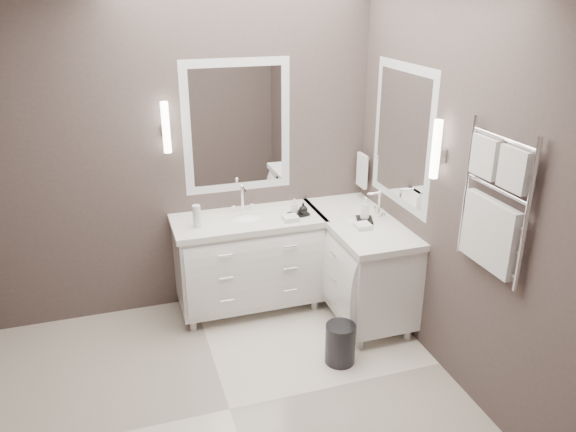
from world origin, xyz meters
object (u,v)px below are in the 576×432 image
object	(u,v)px
waste_bin	(340,344)
towel_ladder	(493,210)
vanity_back	(248,257)
vanity_right	(359,259)

from	to	relation	value
waste_bin	towel_ladder	bearing A→B (deg)	-45.33
vanity_back	towel_ladder	bearing A→B (deg)	-55.90
towel_ladder	waste_bin	distance (m)	1.54
vanity_back	waste_bin	size ratio (longest dim) A/B	3.95
towel_ladder	vanity_back	bearing A→B (deg)	124.10
vanity_back	towel_ladder	distance (m)	2.16
vanity_right	waste_bin	xyz separation A→B (m)	(-0.43, -0.64, -0.33)
towel_ladder	waste_bin	world-z (taller)	towel_ladder
vanity_right	towel_ladder	xyz separation A→B (m)	(0.23, -1.30, 0.91)
towel_ladder	vanity_right	bearing A→B (deg)	99.84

